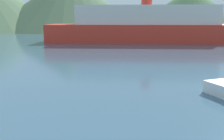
% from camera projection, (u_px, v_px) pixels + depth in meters
% --- Properties ---
extents(ferry_distant, '(31.78, 10.88, 7.37)m').
position_uv_depth(ferry_distant, '(146.00, 26.00, 44.47)').
color(ferry_distant, red).
rests_on(ferry_distant, ground_plane).
extents(hill_central, '(49.95, 49.95, 16.38)m').
position_uv_depth(hill_central, '(68.00, 3.00, 87.74)').
color(hill_central, '#4C6647').
rests_on(hill_central, ground_plane).
extents(hill_east, '(41.53, 41.53, 13.30)m').
position_uv_depth(hill_east, '(190.00, 9.00, 94.61)').
color(hill_east, '#476B42').
rests_on(hill_east, ground_plane).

